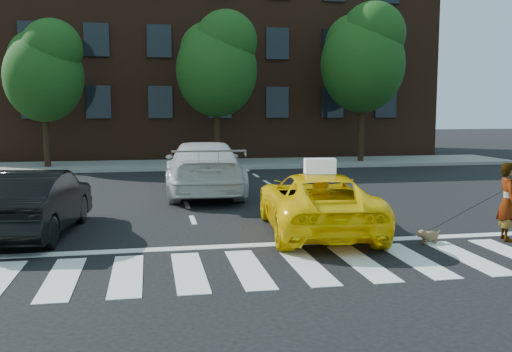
# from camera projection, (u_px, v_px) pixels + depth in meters

# --- Properties ---
(ground) EXTENTS (120.00, 120.00, 0.00)m
(ground) POSITION_uv_depth(u_px,v_px,m) (306.00, 266.00, 9.75)
(ground) COLOR black
(ground) RESTS_ON ground
(crosswalk) EXTENTS (13.00, 2.40, 0.01)m
(crosswalk) POSITION_uv_depth(u_px,v_px,m) (306.00, 266.00, 9.75)
(crosswalk) COLOR silver
(crosswalk) RESTS_ON ground
(stop_line) EXTENTS (12.00, 0.30, 0.01)m
(stop_line) POSITION_uv_depth(u_px,v_px,m) (285.00, 244.00, 11.31)
(stop_line) COLOR silver
(stop_line) RESTS_ON ground
(sidewalk_far) EXTENTS (30.00, 4.00, 0.15)m
(sidewalk_far) POSITION_uv_depth(u_px,v_px,m) (206.00, 164.00, 26.82)
(sidewalk_far) COLOR slate
(sidewalk_far) RESTS_ON ground
(building) EXTENTS (26.00, 10.00, 12.00)m
(building) POSITION_uv_depth(u_px,v_px,m) (192.00, 52.00, 33.44)
(building) COLOR #412417
(building) RESTS_ON ground
(tree_left) EXTENTS (3.39, 3.38, 6.50)m
(tree_left) POSITION_uv_depth(u_px,v_px,m) (44.00, 67.00, 24.53)
(tree_left) COLOR black
(tree_left) RESTS_ON ground
(tree_mid) EXTENTS (3.69, 3.69, 7.10)m
(tree_mid) POSITION_uv_depth(u_px,v_px,m) (217.00, 60.00, 25.86)
(tree_mid) COLOR black
(tree_mid) RESTS_ON ground
(tree_right) EXTENTS (4.00, 4.00, 7.70)m
(tree_right) POSITION_uv_depth(u_px,v_px,m) (364.00, 54.00, 27.10)
(tree_right) COLOR black
(tree_right) RESTS_ON ground
(taxi) EXTENTS (2.63, 4.89, 1.30)m
(taxi) POSITION_uv_depth(u_px,v_px,m) (317.00, 202.00, 12.37)
(taxi) COLOR yellow
(taxi) RESTS_ON ground
(black_sedan) EXTENTS (1.94, 4.40, 1.41)m
(black_sedan) POSITION_uv_depth(u_px,v_px,m) (35.00, 202.00, 12.05)
(black_sedan) COLOR black
(black_sedan) RESTS_ON ground
(white_suv) EXTENTS (2.56, 5.83, 1.67)m
(white_suv) POSITION_uv_depth(u_px,v_px,m) (204.00, 168.00, 17.77)
(white_suv) COLOR silver
(white_suv) RESTS_ON ground
(woman) EXTENTS (0.53, 0.67, 1.60)m
(woman) POSITION_uv_depth(u_px,v_px,m) (508.00, 202.00, 11.56)
(woman) COLOR #999999
(woman) RESTS_ON ground
(dog) EXTENTS (0.51, 0.21, 0.29)m
(dog) POSITION_uv_depth(u_px,v_px,m) (428.00, 235.00, 11.31)
(dog) COLOR #8E6148
(dog) RESTS_ON ground
(taxi_sign) EXTENTS (0.68, 0.34, 0.32)m
(taxi_sign) POSITION_uv_depth(u_px,v_px,m) (320.00, 166.00, 12.08)
(taxi_sign) COLOR white
(taxi_sign) RESTS_ON taxi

